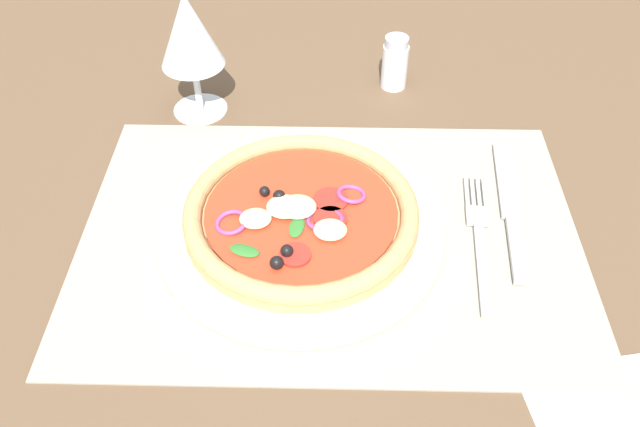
% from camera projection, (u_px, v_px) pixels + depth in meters
% --- Properties ---
extents(ground_plane, '(1.90, 1.40, 0.02)m').
position_uv_depth(ground_plane, '(328.00, 243.00, 0.66)').
color(ground_plane, brown).
extents(placemat, '(0.48, 0.34, 0.00)m').
position_uv_depth(placemat, '(329.00, 233.00, 0.65)').
color(placemat, gray).
rests_on(placemat, ground_plane).
extents(plate, '(0.28, 0.28, 0.01)m').
position_uv_depth(plate, '(300.00, 228.00, 0.64)').
color(plate, silver).
rests_on(plate, placemat).
extents(pizza, '(0.22, 0.22, 0.03)m').
position_uv_depth(pizza, '(299.00, 214.00, 0.63)').
color(pizza, tan).
rests_on(pizza, plate).
extents(fork, '(0.03, 0.18, 0.00)m').
position_uv_depth(fork, '(477.00, 233.00, 0.64)').
color(fork, '#B2B5BA').
rests_on(fork, placemat).
extents(knife, '(0.03, 0.20, 0.01)m').
position_uv_depth(knife, '(509.00, 205.00, 0.67)').
color(knife, '#B2B5BA').
rests_on(knife, placemat).
extents(wine_glass, '(0.07, 0.07, 0.15)m').
position_uv_depth(wine_glass, '(187.00, 32.00, 0.73)').
color(wine_glass, silver).
rests_on(wine_glass, ground_plane).
extents(napkin, '(0.14, 0.13, 0.00)m').
position_uv_depth(napkin, '(612.00, 422.00, 0.51)').
color(napkin, silver).
rests_on(napkin, ground_plane).
extents(pepper_shaker, '(0.03, 0.03, 0.07)m').
position_uv_depth(pepper_shaker, '(394.00, 63.00, 0.81)').
color(pepper_shaker, silver).
rests_on(pepper_shaker, ground_plane).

